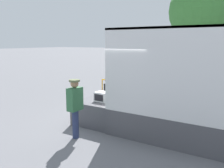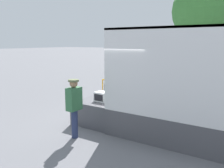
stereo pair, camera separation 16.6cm
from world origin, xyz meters
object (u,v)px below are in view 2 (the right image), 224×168
at_px(microwave, 103,97).
at_px(portable_generator, 114,89).
at_px(worker_person, 74,103).
at_px(street_tree, 204,11).

relative_size(microwave, portable_generator, 0.86).
height_order(microwave, worker_person, worker_person).
distance_m(worker_person, street_tree, 12.54).
bearing_deg(microwave, portable_generator, 103.43).
height_order(portable_generator, street_tree, street_tree).
relative_size(microwave, worker_person, 0.31).
xyz_separation_m(portable_generator, street_tree, (0.54, 9.67, 3.62)).
relative_size(portable_generator, worker_person, 0.37).
relative_size(worker_person, street_tree, 0.25).
relative_size(portable_generator, street_tree, 0.09).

